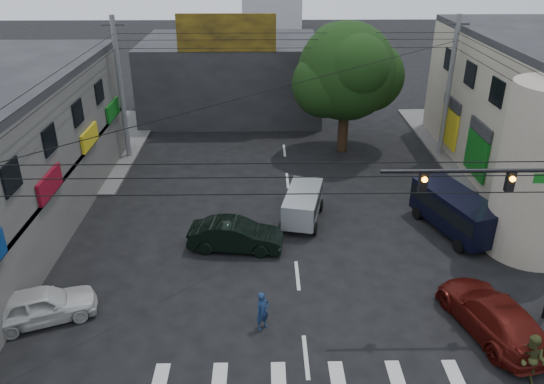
{
  "coord_description": "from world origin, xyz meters",
  "views": [
    {
      "loc": [
        -1.45,
        -17.33,
        13.51
      ],
      "look_at": [
        -1.08,
        4.0,
        3.13
      ],
      "focal_mm": 35.0,
      "sensor_mm": 36.0,
      "label": 1
    }
  ],
  "objects_px": {
    "traffic_officer": "(263,311)",
    "pedestrian_olive": "(532,360)",
    "traffic_gantry": "(527,209)",
    "utility_pole_far_right": "(449,89)",
    "utility_pole_far_left": "(121,90)",
    "maroon_sedan": "(493,315)",
    "dark_sedan": "(236,235)",
    "street_tree": "(347,72)",
    "silver_minivan": "(303,206)",
    "navy_van": "(455,213)",
    "white_compact": "(41,305)"
  },
  "relations": [
    {
      "from": "maroon_sedan",
      "to": "navy_van",
      "type": "relative_size",
      "value": 1.02
    },
    {
      "from": "dark_sedan",
      "to": "pedestrian_olive",
      "type": "height_order",
      "value": "pedestrian_olive"
    },
    {
      "from": "traffic_officer",
      "to": "pedestrian_olive",
      "type": "bearing_deg",
      "value": -58.06
    },
    {
      "from": "utility_pole_far_right",
      "to": "maroon_sedan",
      "type": "xyz_separation_m",
      "value": [
        -3.45,
        -17.74,
        -3.84
      ]
    },
    {
      "from": "dark_sedan",
      "to": "traffic_officer",
      "type": "bearing_deg",
      "value": -161.01
    },
    {
      "from": "utility_pole_far_left",
      "to": "dark_sedan",
      "type": "distance_m",
      "value": 14.55
    },
    {
      "from": "street_tree",
      "to": "utility_pole_far_left",
      "type": "distance_m",
      "value": 14.56
    },
    {
      "from": "silver_minivan",
      "to": "navy_van",
      "type": "xyz_separation_m",
      "value": [
        7.52,
        -1.27,
        0.2
      ]
    },
    {
      "from": "pedestrian_olive",
      "to": "utility_pole_far_left",
      "type": "bearing_deg",
      "value": 176.89
    },
    {
      "from": "utility_pole_far_left",
      "to": "pedestrian_olive",
      "type": "xyz_separation_m",
      "value": [
        17.81,
        -20.26,
        -3.66
      ]
    },
    {
      "from": "utility_pole_far_left",
      "to": "maroon_sedan",
      "type": "bearing_deg",
      "value": -45.31
    },
    {
      "from": "maroon_sedan",
      "to": "pedestrian_olive",
      "type": "xyz_separation_m",
      "value": [
        0.26,
        -2.52,
        0.18
      ]
    },
    {
      "from": "traffic_gantry",
      "to": "utility_pole_far_right",
      "type": "bearing_deg",
      "value": 81.06
    },
    {
      "from": "utility_pole_far_left",
      "to": "utility_pole_far_right",
      "type": "xyz_separation_m",
      "value": [
        21.0,
        0.0,
        0.0
      ]
    },
    {
      "from": "street_tree",
      "to": "utility_pole_far_right",
      "type": "height_order",
      "value": "utility_pole_far_right"
    },
    {
      "from": "dark_sedan",
      "to": "maroon_sedan",
      "type": "xyz_separation_m",
      "value": [
        9.84,
        -6.02,
        0.03
      ]
    },
    {
      "from": "dark_sedan",
      "to": "white_compact",
      "type": "height_order",
      "value": "dark_sedan"
    },
    {
      "from": "street_tree",
      "to": "silver_minivan",
      "type": "distance_m",
      "value": 11.55
    },
    {
      "from": "dark_sedan",
      "to": "utility_pole_far_left",
      "type": "bearing_deg",
      "value": 39.81
    },
    {
      "from": "navy_van",
      "to": "street_tree",
      "type": "bearing_deg",
      "value": 1.75
    },
    {
      "from": "pedestrian_olive",
      "to": "dark_sedan",
      "type": "bearing_deg",
      "value": -174.64
    },
    {
      "from": "dark_sedan",
      "to": "navy_van",
      "type": "height_order",
      "value": "navy_van"
    },
    {
      "from": "navy_van",
      "to": "traffic_gantry",
      "type": "bearing_deg",
      "value": 159.61
    },
    {
      "from": "silver_minivan",
      "to": "utility_pole_far_left",
      "type": "bearing_deg",
      "value": 63.4
    },
    {
      "from": "maroon_sedan",
      "to": "traffic_officer",
      "type": "relative_size",
      "value": 3.51
    },
    {
      "from": "street_tree",
      "to": "utility_pole_far_left",
      "type": "relative_size",
      "value": 0.95
    },
    {
      "from": "traffic_officer",
      "to": "pedestrian_olive",
      "type": "height_order",
      "value": "pedestrian_olive"
    },
    {
      "from": "dark_sedan",
      "to": "traffic_gantry",
      "type": "bearing_deg",
      "value": -109.99
    },
    {
      "from": "utility_pole_far_left",
      "to": "dark_sedan",
      "type": "xyz_separation_m",
      "value": [
        7.71,
        -11.72,
        -3.87
      ]
    },
    {
      "from": "dark_sedan",
      "to": "pedestrian_olive",
      "type": "relative_size",
      "value": 2.43
    },
    {
      "from": "pedestrian_olive",
      "to": "traffic_officer",
      "type": "bearing_deg",
      "value": -152.25
    },
    {
      "from": "street_tree",
      "to": "utility_pole_far_right",
      "type": "xyz_separation_m",
      "value": [
        6.5,
        -1.0,
        -0.87
      ]
    },
    {
      "from": "traffic_gantry",
      "to": "maroon_sedan",
      "type": "bearing_deg",
      "value": -136.72
    },
    {
      "from": "utility_pole_far_left",
      "to": "traffic_officer",
      "type": "relative_size",
      "value": 5.77
    },
    {
      "from": "white_compact",
      "to": "maroon_sedan",
      "type": "height_order",
      "value": "maroon_sedan"
    },
    {
      "from": "utility_pole_far_left",
      "to": "traffic_officer",
      "type": "bearing_deg",
      "value": -62.75
    },
    {
      "from": "utility_pole_far_left",
      "to": "silver_minivan",
      "type": "distance_m",
      "value": 14.75
    },
    {
      "from": "traffic_gantry",
      "to": "traffic_officer",
      "type": "distance_m",
      "value": 10.2
    },
    {
      "from": "traffic_officer",
      "to": "dark_sedan",
      "type": "bearing_deg",
      "value": 62.27
    },
    {
      "from": "street_tree",
      "to": "white_compact",
      "type": "xyz_separation_m",
      "value": [
        -14.06,
        -17.8,
        -4.77
      ]
    },
    {
      "from": "maroon_sedan",
      "to": "pedestrian_olive",
      "type": "relative_size",
      "value": 2.97
    },
    {
      "from": "utility_pole_far_left",
      "to": "traffic_officer",
      "type": "distance_m",
      "value": 19.96
    },
    {
      "from": "traffic_gantry",
      "to": "utility_pole_far_right",
      "type": "height_order",
      "value": "utility_pole_far_right"
    },
    {
      "from": "white_compact",
      "to": "maroon_sedan",
      "type": "xyz_separation_m",
      "value": [
        17.1,
        -0.94,
        0.06
      ]
    },
    {
      "from": "traffic_officer",
      "to": "utility_pole_far_right",
      "type": "bearing_deg",
      "value": 15.13
    },
    {
      "from": "utility_pole_far_right",
      "to": "pedestrian_olive",
      "type": "bearing_deg",
      "value": -98.95
    },
    {
      "from": "street_tree",
      "to": "traffic_gantry",
      "type": "distance_m",
      "value": 18.42
    },
    {
      "from": "utility_pole_far_right",
      "to": "pedestrian_olive",
      "type": "distance_m",
      "value": 20.83
    },
    {
      "from": "navy_van",
      "to": "pedestrian_olive",
      "type": "relative_size",
      "value": 2.9
    },
    {
      "from": "silver_minivan",
      "to": "traffic_officer",
      "type": "relative_size",
      "value": 2.57
    }
  ]
}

